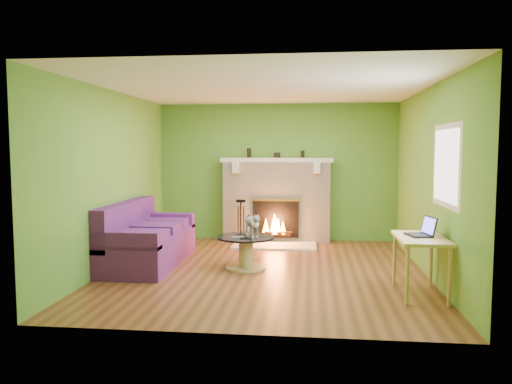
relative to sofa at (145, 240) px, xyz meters
The scene contains 22 objects.
floor 1.90m from the sofa, ahead, with size 5.00×5.00×0.00m, color #582D19.
ceiling 2.91m from the sofa, ahead, with size 5.00×5.00×0.00m, color white.
wall_back 3.09m from the sofa, 50.97° to the left, with size 5.00×5.00×0.00m, color #5B9430.
wall_front 3.42m from the sofa, 55.59° to the right, with size 5.00×5.00×0.00m, color #5B9430.
wall_left 1.04m from the sofa, 151.87° to the right, with size 5.00×5.00×0.00m, color #5B9430.
wall_right 4.22m from the sofa, ahead, with size 5.00×5.00×0.00m, color #5B9430.
window_frame 4.41m from the sofa, 15.17° to the right, with size 1.20×1.20×0.00m, color silver.
window_pane 4.40m from the sofa, 15.20° to the right, with size 1.06×1.06×0.00m, color white.
fireplace 2.84m from the sofa, 48.59° to the left, with size 2.10×0.46×1.58m.
hearth 2.47m from the sofa, 40.57° to the left, with size 1.50×0.75×0.03m, color beige.
mantel 3.03m from the sofa, 48.32° to the left, with size 2.10×0.28×0.08m, color silver.
sofa is the anchor object (origin of this frame).
coffee_table 1.57m from the sofa, ahead, with size 0.84×0.84×0.48m.
desk 4.00m from the sofa, 17.54° to the right, with size 0.55×0.95×0.71m.
cat 1.67m from the sofa, ahead, with size 0.20×0.54×0.34m, color slate, non-canonical shape.
remote_silver 1.49m from the sofa, ahead, with size 0.17×0.04×0.02m, color gray.
remote_black 1.62m from the sofa, 10.83° to the right, with size 0.16×0.04×0.02m, color black.
laptop 3.98m from the sofa, 16.94° to the right, with size 0.28×0.32×0.24m, color black, non-canonical shape.
fire_tools 2.13m from the sofa, 54.82° to the left, with size 0.21×0.21×0.80m, color black, non-canonical shape.
mantel_vase_left 2.82m from the sofa, 57.79° to the left, with size 0.08×0.08×0.18m, color black.
mantel_vase_right 3.41m from the sofa, 42.07° to the left, with size 0.07×0.07×0.14m, color black.
mantel_box 3.09m from the sofa, 48.61° to the left, with size 0.12×0.08×0.10m, color black.
Camera 1 is at (0.64, -7.03, 1.75)m, focal length 35.00 mm.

